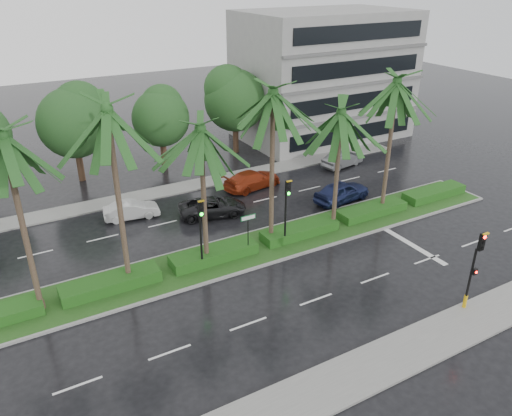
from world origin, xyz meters
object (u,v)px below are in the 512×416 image
car_white (131,210)px  car_grey (342,159)px  signal_median_left (201,225)px  car_red (252,179)px  street_sign (248,225)px  signal_near (474,268)px  car_blue (342,191)px  car_darkgrey (212,207)px

car_white → car_grey: (18.72, 0.75, 0.04)m
signal_median_left → car_white: size_ratio=1.18×
car_red → car_grey: car_red is taller
signal_median_left → street_sign: 3.13m
signal_near → car_grey: 20.42m
car_red → car_blue: bearing=-150.4°
signal_near → car_white: size_ratio=1.18×
car_grey → car_darkgrey: bearing=91.6°
street_sign → car_grey: size_ratio=0.65×
car_darkgrey → car_grey: (13.72, 3.07, 0.01)m
signal_near → car_blue: size_ratio=0.96×
signal_median_left → car_red: signal_median_left is taller
car_darkgrey → car_blue: bearing=-91.9°
car_blue → signal_near: bearing=159.9°
street_sign → car_grey: 16.97m
signal_median_left → car_blue: signal_median_left is taller
signal_median_left → car_darkgrey: 7.54m
car_white → car_darkgrey: car_darkgrey is taller
street_sign → car_red: street_sign is taller
signal_median_left → car_grey: 19.72m
car_darkgrey → car_grey: size_ratio=1.16×
signal_median_left → car_white: bearing=99.9°
street_sign → car_darkgrey: size_ratio=0.56×
signal_near → signal_median_left: 13.93m
car_grey → car_white: bearing=81.2°
street_sign → car_white: street_sign is taller
signal_median_left → car_grey: size_ratio=1.10×
car_white → car_darkgrey: (5.00, -2.32, 0.03)m
signal_median_left → street_sign: (3.00, 0.18, -0.87)m
signal_median_left → car_darkgrey: bearing=60.8°
car_darkgrey → car_red: car_red is taller
signal_near → car_darkgrey: signal_near is taller
car_darkgrey → car_red: (4.72, 2.82, 0.05)m
car_red → car_white: bearing=82.6°
car_blue → car_red: bearing=31.3°
signal_median_left → car_white: (-1.50, 8.57, -2.39)m
street_sign → car_darkgrey: bearing=85.3°
car_white → car_red: (9.72, 0.50, 0.08)m
street_sign → car_blue: size_ratio=0.58×
car_red → signal_near: bearing=175.1°
street_sign → car_white: (-4.50, 8.39, -1.51)m
car_darkgrey → car_blue: size_ratio=1.02×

